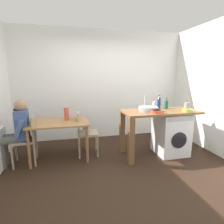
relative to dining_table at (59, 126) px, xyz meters
name	(u,v)px	position (x,y,z in m)	size (l,w,h in m)	color
ground_plane	(119,167)	(1.02, -0.64, -0.64)	(5.46, 5.46, 0.00)	black
wall_back	(101,85)	(1.02, 1.11, 0.71)	(4.60, 0.10, 2.70)	white
dining_table	(59,126)	(0.00, 0.00, 0.00)	(1.10, 0.76, 0.74)	#9E7042
chair_person_seat	(28,137)	(-0.55, -0.09, -0.14)	(0.43, 0.43, 0.90)	gray
chair_opposite	(84,131)	(0.48, 0.05, -0.14)	(0.42, 0.42, 0.90)	gray
seated_person	(17,129)	(-0.71, -0.11, 0.03)	(0.51, 0.52, 1.20)	#595651
kitchen_counter	(150,119)	(1.76, -0.28, 0.12)	(1.50, 0.68, 0.92)	brown
washing_machine	(171,133)	(2.23, -0.29, -0.21)	(0.60, 0.61, 0.86)	silver
sink_basin	(148,109)	(1.71, -0.28, 0.32)	(0.38, 0.38, 0.09)	#9EA0A5
tap	(145,103)	(1.71, -0.10, 0.42)	(0.02, 0.02, 0.28)	#B2B2B7
bottle_tall_green	(154,105)	(1.93, -0.06, 0.37)	(0.06, 0.06, 0.20)	silver
bottle_squat_brown	(159,102)	(2.07, -0.01, 0.40)	(0.07, 0.07, 0.28)	navy
bottle_clear_small	(166,104)	(2.18, -0.13, 0.38)	(0.07, 0.07, 0.23)	#19592D
mixing_bowl	(156,111)	(1.77, -0.48, 0.31)	(0.22, 0.22, 0.06)	#D84C38
utensil_crock	(187,106)	(2.60, -0.23, 0.35)	(0.11, 0.11, 0.30)	gray
colander	(187,110)	(2.42, -0.50, 0.31)	(0.20, 0.20, 0.06)	#A8C63D
vase	(66,114)	(0.15, 0.10, 0.22)	(0.09, 0.09, 0.25)	#D84C38
scissors	(161,112)	(1.92, -0.38, 0.28)	(0.15, 0.06, 0.01)	#B2B2B7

